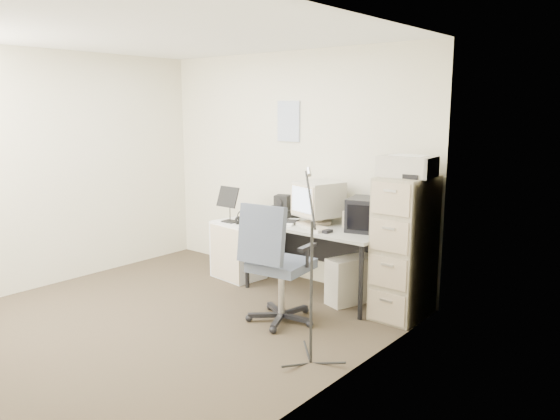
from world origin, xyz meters
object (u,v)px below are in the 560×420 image
Objects in this scene: filing_cabinet at (405,248)px; side_cart at (238,250)px; office_chair at (281,263)px; desk at (317,260)px.

side_cart is (-1.97, -0.13, -0.33)m from filing_cabinet.
office_chair is (-0.78, -0.81, -0.11)m from filing_cabinet.
office_chair is at bearing -77.71° from desk.
filing_cabinet is 0.99m from desk.
filing_cabinet reaches higher than side_cart.
desk is (-0.95, -0.03, -0.29)m from filing_cabinet.
office_chair is at bearing -23.50° from side_cart.
filing_cabinet is at bearing 1.81° from desk.
desk is at bearing -178.19° from filing_cabinet.
filing_cabinet is 1.19× the size of office_chair.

